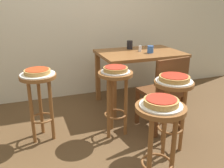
# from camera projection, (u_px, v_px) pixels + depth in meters

# --- Properties ---
(ground_plane) EXTENTS (6.00, 6.00, 0.00)m
(ground_plane) POSITION_uv_depth(u_px,v_px,m) (111.00, 151.00, 2.39)
(ground_plane) COLOR brown
(stool_foreground) EXTENTS (0.36, 0.36, 0.71)m
(stool_foreground) POSITION_uv_depth(u_px,v_px,m) (159.00, 131.00, 1.75)
(stool_foreground) COLOR brown
(stool_foreground) RESTS_ON ground_plane
(serving_plate_foreground) EXTENTS (0.30, 0.30, 0.01)m
(serving_plate_foreground) POSITION_uv_depth(u_px,v_px,m) (161.00, 105.00, 1.69)
(serving_plate_foreground) COLOR white
(serving_plate_foreground) RESTS_ON stool_foreground
(pizza_foreground) EXTENTS (0.24, 0.24, 0.05)m
(pizza_foreground) POSITION_uv_depth(u_px,v_px,m) (161.00, 101.00, 1.68)
(pizza_foreground) COLOR tan
(pizza_foreground) RESTS_ON serving_plate_foreground
(stool_middle) EXTENTS (0.36, 0.36, 0.71)m
(stool_middle) POSITION_uv_depth(u_px,v_px,m) (172.00, 101.00, 2.26)
(stool_middle) COLOR brown
(stool_middle) RESTS_ON ground_plane
(serving_plate_middle) EXTENTS (0.33, 0.33, 0.01)m
(serving_plate_middle) POSITION_uv_depth(u_px,v_px,m) (174.00, 81.00, 2.19)
(serving_plate_middle) COLOR white
(serving_plate_middle) RESTS_ON stool_middle
(pizza_middle) EXTENTS (0.28, 0.28, 0.05)m
(pizza_middle) POSITION_uv_depth(u_px,v_px,m) (174.00, 78.00, 2.18)
(pizza_middle) COLOR #B78442
(pizza_middle) RESTS_ON serving_plate_middle
(stool_leftside) EXTENTS (0.36, 0.36, 0.71)m
(stool_leftside) POSITION_uv_depth(u_px,v_px,m) (115.00, 90.00, 2.54)
(stool_leftside) COLOR brown
(stool_leftside) RESTS_ON ground_plane
(serving_plate_leftside) EXTENTS (0.30, 0.30, 0.01)m
(serving_plate_leftside) POSITION_uv_depth(u_px,v_px,m) (116.00, 72.00, 2.47)
(serving_plate_leftside) COLOR silver
(serving_plate_leftside) RESTS_ON stool_leftside
(pizza_leftside) EXTENTS (0.25, 0.25, 0.05)m
(pizza_leftside) POSITION_uv_depth(u_px,v_px,m) (116.00, 69.00, 2.46)
(pizza_leftside) COLOR #B78442
(pizza_leftside) RESTS_ON serving_plate_leftside
(stool_rear) EXTENTS (0.36, 0.36, 0.71)m
(stool_rear) POSITION_uv_depth(u_px,v_px,m) (40.00, 93.00, 2.45)
(stool_rear) COLOR brown
(stool_rear) RESTS_ON ground_plane
(serving_plate_rear) EXTENTS (0.34, 0.34, 0.01)m
(serving_plate_rear) POSITION_uv_depth(u_px,v_px,m) (38.00, 74.00, 2.38)
(serving_plate_rear) COLOR white
(serving_plate_rear) RESTS_ON stool_rear
(pizza_rear) EXTENTS (0.25, 0.25, 0.05)m
(pizza_rear) POSITION_uv_depth(u_px,v_px,m) (37.00, 71.00, 2.37)
(pizza_rear) COLOR tan
(pizza_rear) RESTS_ON serving_plate_rear
(dining_table) EXTENTS (1.09, 0.75, 0.75)m
(dining_table) POSITION_uv_depth(u_px,v_px,m) (140.00, 60.00, 3.27)
(dining_table) COLOR brown
(dining_table) RESTS_ON ground_plane
(cup_near_edge) EXTENTS (0.08, 0.08, 0.09)m
(cup_near_edge) POSITION_uv_depth(u_px,v_px,m) (150.00, 49.00, 3.16)
(cup_near_edge) COLOR #3360B2
(cup_near_edge) RESTS_ON dining_table
(cup_far_edge) EXTENTS (0.08, 0.08, 0.12)m
(cup_far_edge) POSITION_uv_depth(u_px,v_px,m) (130.00, 45.00, 3.40)
(cup_far_edge) COLOR black
(cup_far_edge) RESTS_ON dining_table
(condiment_shaker) EXTENTS (0.04, 0.04, 0.08)m
(condiment_shaker) POSITION_uv_depth(u_px,v_px,m) (140.00, 49.00, 3.25)
(condiment_shaker) COLOR white
(condiment_shaker) RESTS_ON dining_table
(wooden_chair) EXTENTS (0.45, 0.45, 0.85)m
(wooden_chair) POSITION_uv_depth(u_px,v_px,m) (164.00, 91.00, 2.65)
(wooden_chair) COLOR #5B3319
(wooden_chair) RESTS_ON ground_plane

